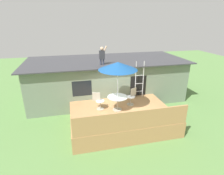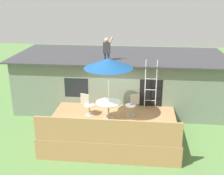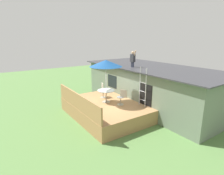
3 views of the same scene
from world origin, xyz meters
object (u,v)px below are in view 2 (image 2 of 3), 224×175
object	(u,v)px
patio_table	(109,106)
patio_chair_left	(88,105)
step_ladder	(151,84)
patio_umbrella	(108,63)
patio_chair_right	(132,105)
person_figure	(107,47)

from	to	relation	value
patio_table	patio_chair_left	world-z (taller)	patio_chair_left
patio_table	patio_chair_left	bearing A→B (deg)	160.27
step_ladder	patio_chair_left	bearing A→B (deg)	-158.44
patio_chair_left	patio_umbrella	bearing A→B (deg)	-0.00
patio_table	patio_umbrella	xyz separation A→B (m)	(0.00, -0.00, 1.76)
patio_chair_right	person_figure	bearing A→B (deg)	-82.34
patio_table	person_figure	size ratio (longest dim) A/B	0.94
step_ladder	patio_chair_right	distance (m)	1.34
person_figure	patio_chair_left	xyz separation A→B (m)	(-0.58, -1.98, -2.04)
patio_chair_right	step_ladder	bearing A→B (deg)	-157.68
patio_table	person_figure	world-z (taller)	person_figure
patio_umbrella	patio_chair_right	xyz separation A→B (m)	(0.92, 0.47, -1.89)
patio_chair_left	patio_chair_right	bearing A→B (deg)	24.11
patio_table	patio_chair_left	xyz separation A→B (m)	(-0.92, 0.33, -0.13)
patio_umbrella	person_figure	world-z (taller)	person_figure
patio_chair_left	step_ladder	bearing A→B (deg)	41.29
patio_umbrella	patio_chair_left	xyz separation A→B (m)	(-0.92, 0.33, -1.89)
person_figure	patio_chair_left	size ratio (longest dim) A/B	1.21
patio_table	step_ladder	distance (m)	2.23
patio_table	patio_chair_left	distance (m)	0.98
step_ladder	patio_chair_right	world-z (taller)	step_ladder
person_figure	patio_chair_left	world-z (taller)	person_figure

